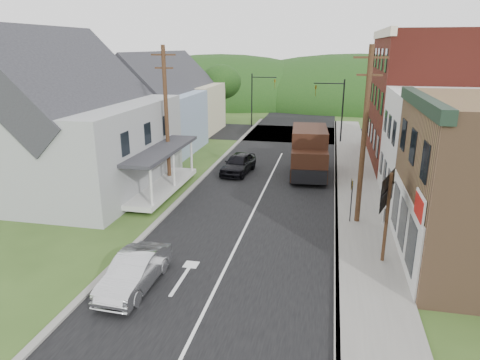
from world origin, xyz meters
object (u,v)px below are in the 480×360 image
Objects in this scene: route_sign_cluster at (387,205)px; warning_sign at (351,194)px; silver_sedan at (135,272)px; delivery_van at (309,152)px; dark_sedan at (238,164)px.

route_sign_cluster reaches higher than warning_sign.
delivery_van is at bearing 72.53° from silver_sedan.
silver_sedan is at bearing -137.22° from warning_sign.
silver_sedan is 0.66× the size of delivery_van.
silver_sedan is at bearing -85.46° from dark_sedan.
dark_sedan is at bearing -178.05° from delivery_van.
dark_sedan is 1.83× the size of warning_sign.
route_sign_cluster is at bearing 24.25° from silver_sedan.
dark_sedan is 11.08m from warning_sign.
route_sign_cluster is (9.43, 4.00, 2.00)m from silver_sedan.
warning_sign is (-1.19, 4.09, -1.02)m from route_sign_cluster.
delivery_van reaches higher than dark_sedan.
dark_sedan is at bearing 132.16° from warning_sign.
delivery_van is 2.61× the size of warning_sign.
delivery_van reaches higher than warning_sign.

